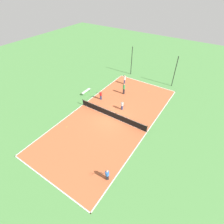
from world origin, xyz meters
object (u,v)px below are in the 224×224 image
tennis_net (112,114)px  fence_post_back_right (175,72)px  player_far_green (124,88)px  player_near_white (125,79)px  player_far_white (122,105)px  tennis_ball_midcourt (66,127)px  fence_post_back_left (132,61)px  player_coach_red (101,95)px  tennis_ball_right_alley (111,85)px  player_near_blue (107,174)px  tennis_ball_left_sideline (148,92)px  bench (86,91)px

tennis_net → fence_post_back_right: (3.97, 12.49, 2.05)m
player_far_green → player_near_white: bearing=75.8°
tennis_net → player_near_white: player_near_white is taller
player_far_white → tennis_ball_midcourt: size_ratio=20.20×
fence_post_back_right → fence_post_back_left: bearing=180.0°
player_near_white → tennis_ball_midcourt: (-0.67, -13.30, -0.91)m
player_near_white → tennis_ball_midcourt: bearing=140.2°
player_coach_red → player_far_white: player_coach_red is taller
player_far_green → tennis_ball_right_alley: size_ratio=27.11×
player_near_blue → tennis_ball_midcourt: bearing=-63.6°
player_near_blue → fence_post_back_right: 20.31m
tennis_net → player_near_white: (-3.07, 8.55, 0.44)m
tennis_net → player_coach_red: player_coach_red is taller
tennis_ball_right_alley → fence_post_back_left: (0.89, 5.48, 2.52)m
tennis_ball_left_sideline → fence_post_back_left: fence_post_back_left is taller
tennis_net → fence_post_back_right: bearing=72.4°
tennis_ball_right_alley → player_near_white: bearing=40.9°
tennis_net → player_coach_red: (-3.71, 2.54, 0.33)m
player_near_white → player_coach_red: bearing=137.0°
player_near_blue → fence_post_back_right: (-0.57, 20.23, 1.77)m
player_coach_red → player_near_blue: player_coach_red is taller
tennis_net → player_near_white: 9.10m
tennis_ball_left_sideline → fence_post_back_right: (2.48, 3.99, 2.52)m
tennis_net → tennis_ball_right_alley: 8.54m
player_far_white → tennis_ball_left_sideline: player_far_white is taller
player_near_white → player_near_blue: player_near_white is taller
tennis_net → tennis_ball_left_sideline: tennis_net is taller
bench → player_far_white: size_ratio=1.36×
player_coach_red → player_far_white: 3.97m
player_far_green → tennis_ball_left_sideline: 4.23m
tennis_ball_midcourt → fence_post_back_left: (-0.23, 17.24, 2.52)m
bench → player_far_green: 6.03m
player_near_blue → tennis_ball_midcourt: 8.83m
player_far_green → player_near_blue: bearing=-108.1°
bench → fence_post_back_right: 14.67m
player_near_blue → player_far_green: player_far_green is taller
player_coach_red → player_near_white: bearing=-120.8°
fence_post_back_right → player_near_white: bearing=-150.8°
tennis_ball_left_sideline → tennis_ball_right_alley: (-6.34, -1.50, 0.00)m
player_far_green → tennis_ball_midcourt: player_far_green is taller
tennis_net → tennis_ball_right_alley: (-4.85, 7.01, -0.47)m
player_coach_red → player_far_white: size_ratio=1.07×
fence_post_back_right → player_far_green: bearing=-129.7°
tennis_net → tennis_ball_right_alley: tennis_net is taller
player_far_white → tennis_ball_left_sideline: (1.24, 6.33, -0.74)m
player_coach_red → fence_post_back_right: 12.68m
bench → player_coach_red: player_coach_red is taller
player_far_green → fence_post_back_left: 7.26m
player_near_white → fence_post_back_left: bearing=-24.1°
player_near_blue → tennis_ball_right_alley: (-9.40, 14.74, -0.75)m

